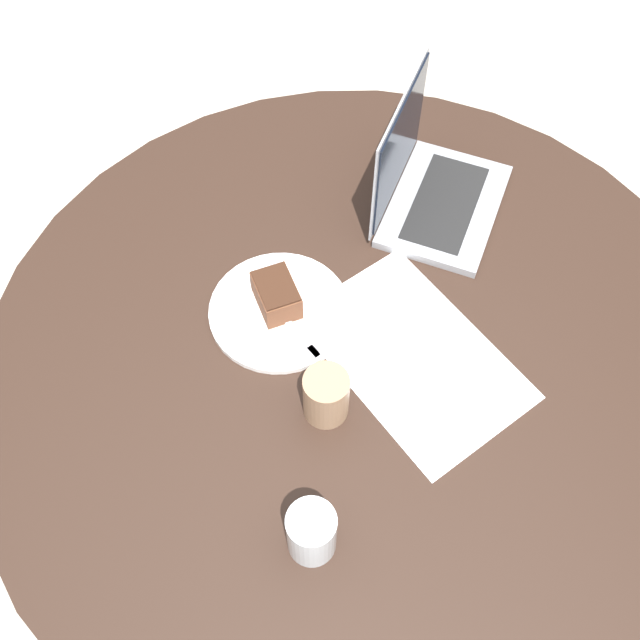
# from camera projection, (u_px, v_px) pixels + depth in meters

# --- Properties ---
(ground_plane) EXTENTS (12.00, 12.00, 0.00)m
(ground_plane) POSITION_uv_depth(u_px,v_px,m) (348.00, 492.00, 1.97)
(ground_plane) COLOR #B7AD9E
(dining_table) EXTENTS (1.37, 1.37, 0.75)m
(dining_table) POSITION_uv_depth(u_px,v_px,m) (359.00, 377.00, 1.42)
(dining_table) COLOR black
(dining_table) RESTS_ON ground_plane
(paper_document) EXTENTS (0.43, 0.31, 0.00)m
(paper_document) POSITION_uv_depth(u_px,v_px,m) (413.00, 356.00, 1.33)
(paper_document) COLOR white
(paper_document) RESTS_ON dining_table
(plate) EXTENTS (0.26, 0.26, 0.01)m
(plate) POSITION_uv_depth(u_px,v_px,m) (279.00, 311.00, 1.37)
(plate) COLOR white
(plate) RESTS_ON dining_table
(cake_slice) EXTENTS (0.10, 0.08, 0.06)m
(cake_slice) POSITION_uv_depth(u_px,v_px,m) (276.00, 295.00, 1.35)
(cake_slice) COLOR brown
(cake_slice) RESTS_ON plate
(fork) EXTENTS (0.17, 0.04, 0.00)m
(fork) POSITION_uv_depth(u_px,v_px,m) (296.00, 331.00, 1.34)
(fork) COLOR silver
(fork) RESTS_ON plate
(coffee_glass) EXTENTS (0.08, 0.08, 0.10)m
(coffee_glass) POSITION_uv_depth(u_px,v_px,m) (326.00, 396.00, 1.23)
(coffee_glass) COLOR #997556
(coffee_glass) RESTS_ON dining_table
(water_glass) EXTENTS (0.08, 0.08, 0.11)m
(water_glass) POSITION_uv_depth(u_px,v_px,m) (312.00, 532.00, 1.11)
(water_glass) COLOR silver
(water_glass) RESTS_ON dining_table
(laptop) EXTENTS (0.35, 0.36, 0.26)m
(laptop) POSITION_uv_depth(u_px,v_px,m) (431.00, 187.00, 1.47)
(laptop) COLOR gray
(laptop) RESTS_ON dining_table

